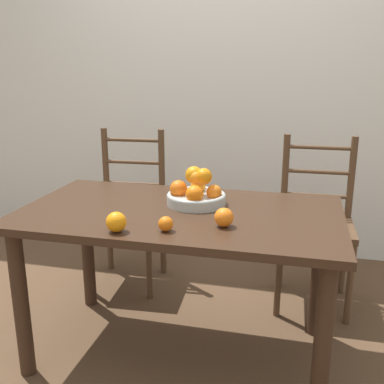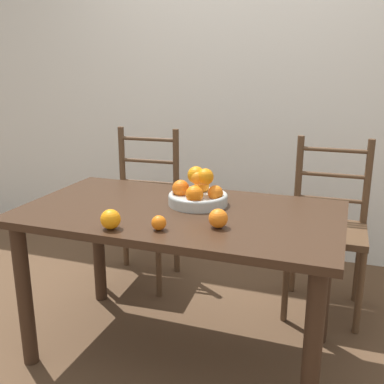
% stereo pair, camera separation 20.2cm
% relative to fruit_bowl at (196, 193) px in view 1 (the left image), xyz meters
% --- Properties ---
extents(ground_plane, '(12.00, 12.00, 0.00)m').
position_rel_fruit_bowl_xyz_m(ground_plane, '(-0.05, -0.11, -0.79)').
color(ground_plane, brown).
extents(wall_back, '(8.00, 0.06, 2.60)m').
position_rel_fruit_bowl_xyz_m(wall_back, '(-0.05, 1.31, 0.51)').
color(wall_back, silver).
rests_on(wall_back, ground_plane).
extents(dining_table, '(1.45, 0.81, 0.74)m').
position_rel_fruit_bowl_xyz_m(dining_table, '(-0.05, -0.11, -0.17)').
color(dining_table, '#382316').
rests_on(dining_table, ground_plane).
extents(fruit_bowl, '(0.28, 0.28, 0.18)m').
position_rel_fruit_bowl_xyz_m(fruit_bowl, '(0.00, 0.00, 0.00)').
color(fruit_bowl, '#B2B7B2').
rests_on(fruit_bowl, dining_table).
extents(orange_loose_0, '(0.08, 0.08, 0.08)m').
position_rel_fruit_bowl_xyz_m(orange_loose_0, '(-0.22, -0.43, -0.01)').
color(orange_loose_0, orange).
rests_on(orange_loose_0, dining_table).
extents(orange_loose_1, '(0.06, 0.06, 0.06)m').
position_rel_fruit_bowl_xyz_m(orange_loose_1, '(-0.03, -0.38, -0.02)').
color(orange_loose_1, orange).
rests_on(orange_loose_1, dining_table).
extents(orange_loose_2, '(0.08, 0.08, 0.08)m').
position_rel_fruit_bowl_xyz_m(orange_loose_2, '(0.18, -0.27, -0.02)').
color(orange_loose_2, orange).
rests_on(orange_loose_2, dining_table).
extents(chair_left, '(0.45, 0.43, 0.99)m').
position_rel_fruit_bowl_xyz_m(chair_left, '(-0.58, 0.57, -0.32)').
color(chair_left, '#513823').
rests_on(chair_left, ground_plane).
extents(chair_right, '(0.43, 0.41, 0.99)m').
position_rel_fruit_bowl_xyz_m(chair_right, '(0.58, 0.57, -0.32)').
color(chair_right, '#513823').
rests_on(chair_right, ground_plane).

